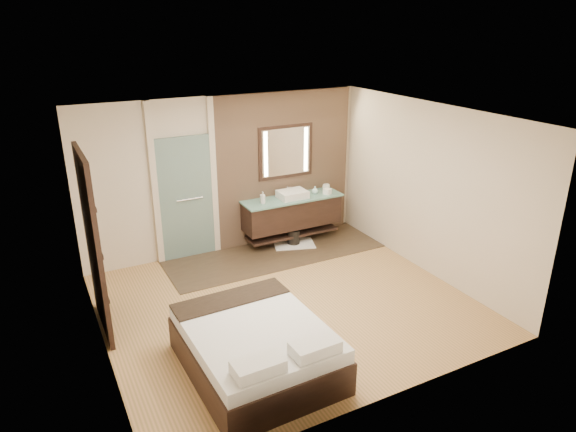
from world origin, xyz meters
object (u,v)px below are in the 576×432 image
vanity (292,212)px  bed (256,348)px  mirror_unit (286,152)px  waste_bin (293,237)px

vanity → bed: 3.73m
mirror_unit → waste_bin: bearing=-95.0°
mirror_unit → bed: mirror_unit is taller
vanity → mirror_unit: (0.00, 0.24, 1.07)m
bed → mirror_unit: bearing=56.1°
vanity → bed: bearing=-124.3°
vanity → mirror_unit: mirror_unit is taller
waste_bin → bed: bearing=-125.0°
mirror_unit → vanity: bearing=-90.0°
vanity → waste_bin: size_ratio=6.47×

